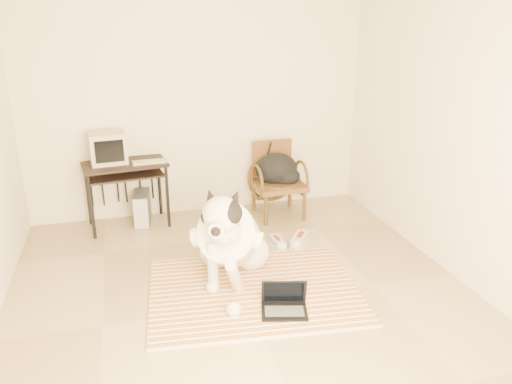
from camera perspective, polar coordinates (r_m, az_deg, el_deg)
name	(u,v)px	position (r m, az deg, el deg)	size (l,w,h in m)	color
floor	(246,304)	(4.34, -1.11, -12.68)	(4.50, 4.50, 0.00)	tan
wall_back	(198,101)	(5.94, -6.68, 10.24)	(4.50, 4.50, 0.00)	beige
wall_front	(404,314)	(1.86, 16.61, -13.18)	(4.50, 4.50, 0.00)	beige
wall_right	(471,134)	(4.68, 23.38, 6.11)	(4.50, 4.50, 0.00)	beige
rug	(254,291)	(4.50, -0.23, -11.20)	(1.95, 1.57, 0.02)	orange
dog	(230,239)	(4.53, -2.99, -5.37)	(0.77, 1.38, 1.01)	silver
laptop	(284,303)	(4.19, 3.24, -12.59)	(0.43, 0.35, 0.26)	black
computer_desk	(125,172)	(5.75, -14.71, 2.19)	(0.96, 0.61, 0.75)	black
crt_monitor	(108,148)	(5.76, -16.59, 4.90)	(0.42, 0.40, 0.34)	#B3A98C
desk_keyboard	(150,162)	(5.66, -12.05, 3.39)	(0.37, 0.14, 0.02)	#B3A98C
pc_tower	(142,208)	(5.94, -12.88, -1.81)	(0.22, 0.42, 0.38)	#49494B
rattan_chair	(277,180)	(5.99, 2.44, 1.43)	(0.59, 0.57, 0.87)	brown
backpack	(278,170)	(5.90, 2.57, 2.51)	(0.51, 0.42, 0.37)	black
sneaker_left	(277,243)	(5.28, 2.47, -5.86)	(0.12, 0.28, 0.10)	white
sneaker_right	(300,240)	(5.34, 5.00, -5.52)	(0.29, 0.33, 0.11)	white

